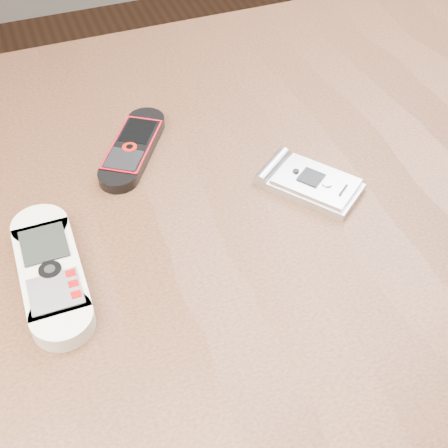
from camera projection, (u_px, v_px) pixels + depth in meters
table at (220, 301)px, 0.66m from camera, size 1.20×0.80×0.75m
nokia_white at (51, 271)px, 0.54m from camera, size 0.05×0.16×0.02m
nokia_black_red at (133, 148)px, 0.66m from camera, size 0.11×0.14×0.01m
motorola_razr at (313, 183)px, 0.62m from camera, size 0.10×0.11×0.02m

